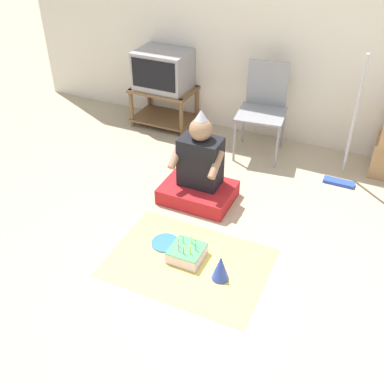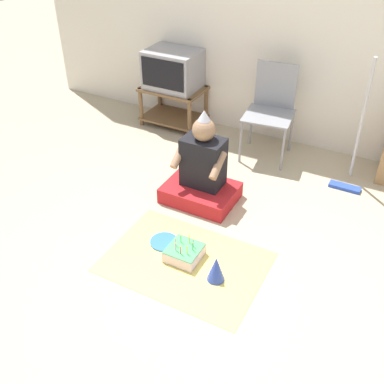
{
  "view_description": "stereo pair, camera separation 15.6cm",
  "coord_description": "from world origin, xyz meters",
  "px_view_note": "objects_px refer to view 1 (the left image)",
  "views": [
    {
      "loc": [
        0.8,
        -2.04,
        2.33
      ],
      "look_at": [
        -0.38,
        0.5,
        0.35
      ],
      "focal_mm": 42.0,
      "sensor_mm": 36.0,
      "label": 1
    },
    {
      "loc": [
        0.94,
        -1.97,
        2.33
      ],
      "look_at": [
        -0.38,
        0.5,
        0.35
      ],
      "focal_mm": 42.0,
      "sensor_mm": 36.0,
      "label": 2
    }
  ],
  "objects_px": {
    "tv": "(163,70)",
    "party_hat_blue": "(221,268)",
    "dust_mop": "(347,148)",
    "person_seated": "(199,173)",
    "paper_plate": "(165,243)",
    "birthday_cake": "(187,253)",
    "folding_chair": "(264,103)"
  },
  "relations": [
    {
      "from": "folding_chair",
      "to": "party_hat_blue",
      "type": "xyz_separation_m",
      "value": [
        0.31,
        -1.86,
        -0.41
      ]
    },
    {
      "from": "birthday_cake",
      "to": "paper_plate",
      "type": "distance_m",
      "value": 0.24
    },
    {
      "from": "party_hat_blue",
      "to": "person_seated",
      "type": "bearing_deg",
      "value": 122.88
    },
    {
      "from": "dust_mop",
      "to": "person_seated",
      "type": "bearing_deg",
      "value": -143.5
    },
    {
      "from": "birthday_cake",
      "to": "paper_plate",
      "type": "height_order",
      "value": "birthday_cake"
    },
    {
      "from": "folding_chair",
      "to": "birthday_cake",
      "type": "height_order",
      "value": "folding_chair"
    },
    {
      "from": "folding_chair",
      "to": "dust_mop",
      "type": "height_order",
      "value": "dust_mop"
    },
    {
      "from": "person_seated",
      "to": "dust_mop",
      "type": "bearing_deg",
      "value": 36.5
    },
    {
      "from": "folding_chair",
      "to": "dust_mop",
      "type": "bearing_deg",
      "value": -15.29
    },
    {
      "from": "person_seated",
      "to": "paper_plate",
      "type": "distance_m",
      "value": 0.71
    },
    {
      "from": "tv",
      "to": "birthday_cake",
      "type": "bearing_deg",
      "value": -58.14
    },
    {
      "from": "tv",
      "to": "folding_chair",
      "type": "height_order",
      "value": "folding_chair"
    },
    {
      "from": "birthday_cake",
      "to": "party_hat_blue",
      "type": "relative_size",
      "value": 1.22
    },
    {
      "from": "dust_mop",
      "to": "person_seated",
      "type": "height_order",
      "value": "dust_mop"
    },
    {
      "from": "tv",
      "to": "party_hat_blue",
      "type": "height_order",
      "value": "tv"
    },
    {
      "from": "birthday_cake",
      "to": "party_hat_blue",
      "type": "height_order",
      "value": "party_hat_blue"
    },
    {
      "from": "dust_mop",
      "to": "birthday_cake",
      "type": "height_order",
      "value": "dust_mop"
    },
    {
      "from": "dust_mop",
      "to": "birthday_cake",
      "type": "bearing_deg",
      "value": -118.82
    },
    {
      "from": "folding_chair",
      "to": "person_seated",
      "type": "relative_size",
      "value": 1.08
    },
    {
      "from": "tv",
      "to": "dust_mop",
      "type": "relative_size",
      "value": 0.46
    },
    {
      "from": "paper_plate",
      "to": "birthday_cake",
      "type": "bearing_deg",
      "value": -18.63
    },
    {
      "from": "dust_mop",
      "to": "birthday_cake",
      "type": "xyz_separation_m",
      "value": [
        -0.85,
        -1.54,
        -0.3
      ]
    },
    {
      "from": "person_seated",
      "to": "birthday_cake",
      "type": "height_order",
      "value": "person_seated"
    },
    {
      "from": "dust_mop",
      "to": "party_hat_blue",
      "type": "height_order",
      "value": "dust_mop"
    },
    {
      "from": "birthday_cake",
      "to": "tv",
      "type": "bearing_deg",
      "value": 121.86
    },
    {
      "from": "birthday_cake",
      "to": "folding_chair",
      "type": "bearing_deg",
      "value": 90.39
    },
    {
      "from": "tv",
      "to": "party_hat_blue",
      "type": "relative_size",
      "value": 2.81
    },
    {
      "from": "person_seated",
      "to": "birthday_cake",
      "type": "xyz_separation_m",
      "value": [
        0.23,
        -0.74,
        -0.2
      ]
    },
    {
      "from": "tv",
      "to": "folding_chair",
      "type": "bearing_deg",
      "value": -5.69
    },
    {
      "from": "dust_mop",
      "to": "tv",
      "type": "bearing_deg",
      "value": 170.16
    },
    {
      "from": "tv",
      "to": "paper_plate",
      "type": "height_order",
      "value": "tv"
    },
    {
      "from": "folding_chair",
      "to": "paper_plate",
      "type": "xyz_separation_m",
      "value": [
        -0.21,
        -1.7,
        -0.51
      ]
    }
  ]
}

